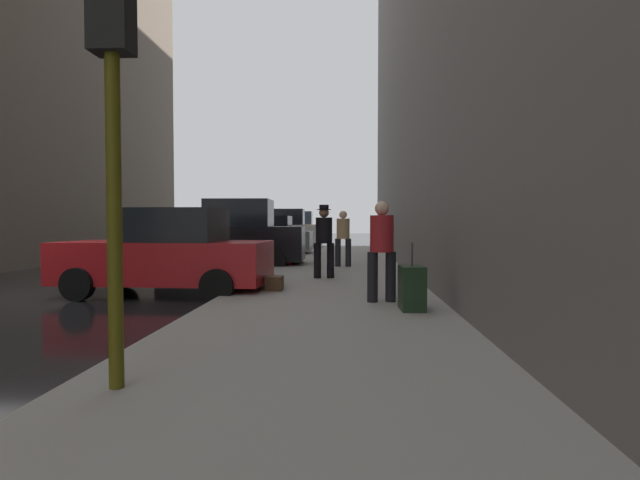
# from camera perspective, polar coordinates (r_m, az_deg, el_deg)

# --- Properties ---
(ground_plane) EXTENTS (120.00, 120.00, 0.00)m
(ground_plane) POSITION_cam_1_polar(r_m,az_deg,el_deg) (11.17, -31.76, -6.00)
(ground_plane) COLOR black
(sidewalk) EXTENTS (4.00, 40.00, 0.15)m
(sidewalk) POSITION_cam_1_polar(r_m,az_deg,el_deg) (9.16, 0.88, -6.94)
(sidewalk) COLOR gray
(sidewalk) RESTS_ON ground_plane
(parked_red_hatchback) EXTENTS (4.25, 2.16, 1.79)m
(parked_red_hatchback) POSITION_cam_1_polar(r_m,az_deg,el_deg) (10.76, -17.02, -1.54)
(parked_red_hatchback) COLOR #B2191E
(parked_red_hatchback) RESTS_ON ground_plane
(parked_black_suv) EXTENTS (4.65, 2.16, 2.25)m
(parked_black_suv) POSITION_cam_1_polar(r_m,az_deg,el_deg) (16.53, -9.71, 0.36)
(parked_black_suv) COLOR black
(parked_black_suv) RESTS_ON ground_plane
(parked_gray_coupe) EXTENTS (4.22, 2.10, 1.79)m
(parked_gray_coupe) POSITION_cam_1_polar(r_m,az_deg,el_deg) (22.39, -6.24, 0.34)
(parked_gray_coupe) COLOR slate
(parked_gray_coupe) RESTS_ON ground_plane
(parked_white_van) EXTENTS (4.63, 2.13, 2.25)m
(parked_white_van) POSITION_cam_1_polar(r_m,az_deg,el_deg) (27.95, -4.30, 1.05)
(parked_white_van) COLOR silver
(parked_white_van) RESTS_ON ground_plane
(parked_bronze_suv) EXTENTS (4.64, 2.15, 2.25)m
(parked_bronze_suv) POSITION_cam_1_polar(r_m,az_deg,el_deg) (33.99, -2.92, 1.22)
(parked_bronze_suv) COLOR brown
(parked_bronze_suv) RESTS_ON ground_plane
(fire_hydrant) EXTENTS (0.42, 0.22, 0.70)m
(fire_hydrant) POSITION_cam_1_polar(r_m,az_deg,el_deg) (15.79, -3.69, -1.63)
(fire_hydrant) COLOR red
(fire_hydrant) RESTS_ON sidewalk
(traffic_light) EXTENTS (0.32, 0.32, 3.60)m
(traffic_light) POSITION_cam_1_polar(r_m,az_deg,el_deg) (4.54, -22.62, 17.94)
(traffic_light) COLOR #514C0F
(traffic_light) RESTS_ON sidewalk
(pedestrian_in_red_jacket) EXTENTS (0.53, 0.48, 1.71)m
(pedestrian_in_red_jacket) POSITION_cam_1_polar(r_m,az_deg,el_deg) (8.52, 7.07, -0.66)
(pedestrian_in_red_jacket) COLOR black
(pedestrian_in_red_jacket) RESTS_ON sidewalk
(pedestrian_with_fedora) EXTENTS (0.52, 0.45, 1.78)m
(pedestrian_with_fedora) POSITION_cam_1_polar(r_m,az_deg,el_deg) (12.07, 0.46, 0.29)
(pedestrian_with_fedora) COLOR black
(pedestrian_with_fedora) RESTS_ON sidewalk
(pedestrian_in_tan_coat) EXTENTS (0.52, 0.44, 1.71)m
(pedestrian_in_tan_coat) POSITION_cam_1_polar(r_m,az_deg,el_deg) (15.32, 2.65, 0.53)
(pedestrian_in_tan_coat) COLOR black
(pedestrian_in_tan_coat) RESTS_ON sidewalk
(rolling_suitcase) EXTENTS (0.39, 0.58, 1.04)m
(rolling_suitcase) POSITION_cam_1_polar(r_m,az_deg,el_deg) (7.85, 10.46, -5.40)
(rolling_suitcase) COLOR black
(rolling_suitcase) RESTS_ON sidewalk
(duffel_bag) EXTENTS (0.32, 0.44, 0.28)m
(duffel_bag) POSITION_cam_1_polar(r_m,az_deg,el_deg) (10.03, -5.22, -4.92)
(duffel_bag) COLOR #472D19
(duffel_bag) RESTS_ON sidewalk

